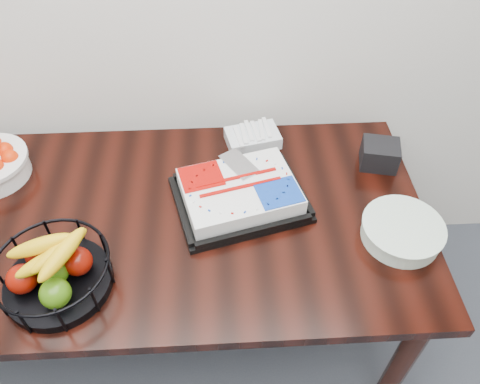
{
  "coord_description": "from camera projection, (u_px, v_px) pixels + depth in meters",
  "views": [
    {
      "loc": [
        0.23,
        1.0,
        1.93
      ],
      "look_at": [
        0.29,
        2.02,
        0.83
      ],
      "focal_mm": 35.0,
      "sensor_mm": 36.0,
      "label": 1
    }
  ],
  "objects": [
    {
      "name": "table",
      "position": [
        156.0,
        233.0,
        1.6
      ],
      "size": [
        1.8,
        0.9,
        0.75
      ],
      "color": "black",
      "rests_on": "ground"
    },
    {
      "name": "cake_tray",
      "position": [
        240.0,
        194.0,
        1.55
      ],
      "size": [
        0.49,
        0.42,
        0.09
      ],
      "color": "black",
      "rests_on": "table"
    },
    {
      "name": "fruit_basket",
      "position": [
        53.0,
        271.0,
        1.3
      ],
      "size": [
        0.32,
        0.32,
        0.17
      ],
      "color": "black",
      "rests_on": "table"
    },
    {
      "name": "plate_stack",
      "position": [
        402.0,
        231.0,
        1.45
      ],
      "size": [
        0.25,
        0.25,
        0.06
      ],
      "color": "white",
      "rests_on": "table"
    },
    {
      "name": "fork_bag",
      "position": [
        253.0,
        137.0,
        1.77
      ],
      "size": [
        0.22,
        0.16,
        0.06
      ],
      "color": "silver",
      "rests_on": "table"
    },
    {
      "name": "napkin_box",
      "position": [
        380.0,
        154.0,
        1.67
      ],
      "size": [
        0.15,
        0.14,
        0.09
      ],
      "primitive_type": "cube",
      "rotation": [
        0.0,
        0.0,
        -0.22
      ],
      "color": "black",
      "rests_on": "table"
    }
  ]
}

